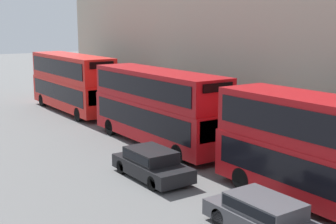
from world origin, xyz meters
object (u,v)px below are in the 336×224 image
object	(u,v)px
bus_third_in_queue	(72,81)
car_dark_sedan	(266,216)
bus_second_in_queue	(158,104)
car_hatchback	(152,163)
bus_leading	(334,152)

from	to	relation	value
bus_third_in_queue	car_dark_sedan	size ratio (longest dim) A/B	2.34
bus_second_in_queue	car_dark_sedan	size ratio (longest dim) A/B	2.31
car_hatchback	bus_third_in_queue	bearing A→B (deg)	78.62
bus_third_in_queue	car_dark_sedan	world-z (taller)	bus_third_in_queue
bus_leading	bus_third_in_queue	world-z (taller)	bus_third_in_queue
car_dark_sedan	car_hatchback	world-z (taller)	car_hatchback
bus_leading	bus_third_in_queue	distance (m)	23.91
car_dark_sedan	bus_third_in_queue	bearing A→B (deg)	81.90
bus_third_in_queue	bus_leading	bearing A→B (deg)	-90.00
bus_third_in_queue	car_dark_sedan	xyz separation A→B (m)	(-3.40, -23.89, -1.75)
bus_leading	car_dark_sedan	size ratio (longest dim) A/B	2.26
bus_leading	bus_second_in_queue	size ratio (longest dim) A/B	0.98
bus_leading	car_hatchback	world-z (taller)	bus_leading
bus_third_in_queue	car_dark_sedan	distance (m)	24.20
bus_third_in_queue	car_hatchback	bearing A→B (deg)	-101.38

